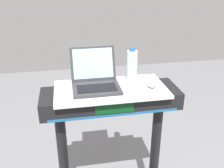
{
  "coord_description": "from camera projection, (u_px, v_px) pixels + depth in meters",
  "views": [
    {
      "loc": [
        -0.27,
        -0.78,
        1.79
      ],
      "look_at": [
        0.0,
        0.65,
        1.14
      ],
      "focal_mm": 41.35,
      "sensor_mm": 36.0,
      "label": 1
    }
  ],
  "objects": [
    {
      "name": "desk_board",
      "position": [
        111.0,
        89.0,
        1.66
      ],
      "size": [
        0.72,
        0.37,
        0.02
      ],
      "primitive_type": "cube",
      "color": "silver",
      "rests_on": "treadmill_base"
    },
    {
      "name": "computer_mouse",
      "position": [
        151.0,
        84.0,
        1.68
      ],
      "size": [
        0.07,
        0.11,
        0.03
      ],
      "primitive_type": "ellipsoid",
      "rotation": [
        0.0,
        0.0,
        -0.15
      ],
      "color": "#B2B2B7",
      "rests_on": "desk_board"
    },
    {
      "name": "laptop",
      "position": [
        95.0,
        80.0,
        1.66
      ],
      "size": [
        0.3,
        0.31,
        0.23
      ],
      "rotation": [
        0.0,
        0.0,
        -0.03
      ],
      "color": "#2D2D30",
      "rests_on": "desk_board"
    },
    {
      "name": "water_bottle",
      "position": [
        132.0,
        66.0,
        1.73
      ],
      "size": [
        0.07,
        0.07,
        0.23
      ],
      "color": "silver",
      "rests_on": "desk_board"
    }
  ]
}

